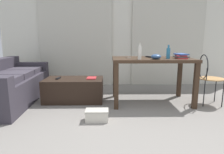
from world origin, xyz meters
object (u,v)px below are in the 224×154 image
scissors (127,58)px  tv_remote_primary (58,78)px  couch (9,85)px  craft_table (152,64)px  bottle_near (168,53)px  bowl (156,57)px  wire_chair (207,74)px  coffee_table (74,90)px  tv_remote_on_table (149,57)px  bottle_far (140,53)px  magazine (92,78)px  shoebox (97,115)px  book_stack (181,56)px

scissors → tv_remote_primary: (-1.23, 0.09, -0.37)m
couch → craft_table: (2.52, -0.04, 0.37)m
bottle_near → bowl: size_ratio=1.40×
wire_chair → tv_remote_primary: wire_chair is taller
coffee_table → tv_remote_on_table: 1.47m
bottle_far → magazine: bearing=153.4°
wire_chair → bottle_far: bearing=-173.0°
craft_table → shoebox: (-0.91, -0.81, -0.60)m
wire_chair → tv_remote_primary: (-2.58, 0.23, -0.11)m
bottle_near → tv_remote_on_table: 0.36m
coffee_table → scissors: size_ratio=9.66×
bowl → tv_remote_primary: 1.75m
bowl → magazine: (-1.07, 0.37, -0.41)m
bottle_far → tv_remote_primary: bearing=164.9°
wire_chair → book_stack: book_stack is taller
shoebox → coffee_table: bearing=117.0°
bottle_near → bottle_far: size_ratio=0.90×
couch → magazine: (1.46, 0.09, 0.11)m
tv_remote_on_table → wire_chair: bearing=-37.7°
tv_remote_primary → magazine: (0.60, 0.02, -0.00)m
magazine → book_stack: bearing=-7.8°
couch → craft_table: 2.54m
craft_table → coffee_table: bearing=175.3°
bowl → scissors: 0.50m
bowl → shoebox: size_ratio=0.51×
bowl → book_stack: same height
book_stack → magazine: book_stack is taller
coffee_table → scissors: (0.95, -0.10, 0.59)m
craft_table → scissors: bearing=177.9°
bottle_far → magazine: size_ratio=1.13×
coffee_table → craft_table: craft_table is taller
book_stack → coffee_table: bearing=173.2°
bottle_far → tv_remote_on_table: (0.23, 0.37, -0.10)m
bottle_far → bowl: (0.27, 0.03, -0.07)m
bottle_near → wire_chair: bearing=0.6°
bottle_near → book_stack: (0.23, 0.02, -0.05)m
bottle_near → bowl: bearing=-155.0°
magazine → scissors: bearing=-9.2°
wire_chair → bottle_far: bottle_far is taller
bowl → book_stack: bearing=16.0°
tv_remote_on_table → magazine: (-1.03, 0.03, -0.38)m
bowl → tv_remote_on_table: (-0.04, 0.34, -0.03)m
craft_table → bowl: bearing=-88.5°
coffee_table → bottle_far: (1.12, -0.38, 0.69)m
couch → wire_chair: size_ratio=2.32×
couch → bottle_far: (2.25, -0.31, 0.59)m
tv_remote_primary → book_stack: bearing=0.7°
craft_table → magazine: craft_table is taller
coffee_table → tv_remote_on_table: tv_remote_on_table is taller
bowl → wire_chair: bearing=7.1°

